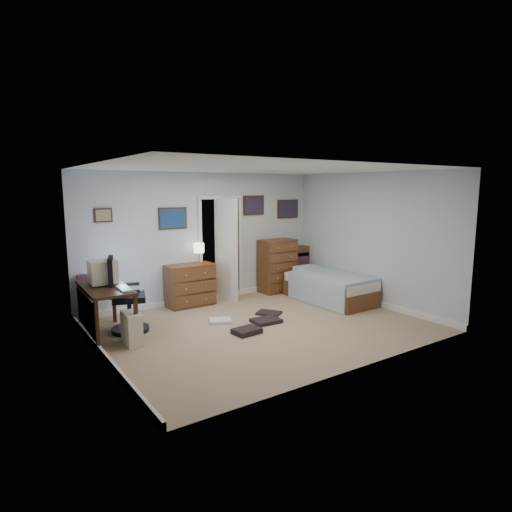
{
  "coord_description": "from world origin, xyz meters",
  "views": [
    {
      "loc": [
        -3.8,
        -5.44,
        2.2
      ],
      "look_at": [
        0.08,
        0.3,
        1.1
      ],
      "focal_mm": 30.0,
      "sensor_mm": 36.0,
      "label": 1
    }
  ],
  "objects_px": {
    "bed": "(329,287)",
    "tall_dresser": "(277,266)",
    "low_dresser": "(190,285)",
    "computer_desk": "(99,299)",
    "office_chair": "(125,303)"
  },
  "relations": [
    {
      "from": "computer_desk",
      "to": "bed",
      "type": "height_order",
      "value": "computer_desk"
    },
    {
      "from": "computer_desk",
      "to": "low_dresser",
      "type": "distance_m",
      "value": 2.05
    },
    {
      "from": "office_chair",
      "to": "bed",
      "type": "bearing_deg",
      "value": 11.97
    },
    {
      "from": "tall_dresser",
      "to": "bed",
      "type": "height_order",
      "value": "tall_dresser"
    },
    {
      "from": "computer_desk",
      "to": "tall_dresser",
      "type": "distance_m",
      "value": 3.98
    },
    {
      "from": "computer_desk",
      "to": "bed",
      "type": "xyz_separation_m",
      "value": [
        4.28,
        -0.39,
        -0.31
      ]
    },
    {
      "from": "computer_desk",
      "to": "low_dresser",
      "type": "height_order",
      "value": "low_dresser"
    },
    {
      "from": "office_chair",
      "to": "low_dresser",
      "type": "height_order",
      "value": "office_chair"
    },
    {
      "from": "bed",
      "to": "tall_dresser",
      "type": "bearing_deg",
      "value": 106.86
    },
    {
      "from": "office_chair",
      "to": "tall_dresser",
      "type": "xyz_separation_m",
      "value": [
        3.52,
        0.79,
        0.11
      ]
    },
    {
      "from": "low_dresser",
      "to": "tall_dresser",
      "type": "distance_m",
      "value": 2.04
    },
    {
      "from": "office_chair",
      "to": "bed",
      "type": "xyz_separation_m",
      "value": [
        3.9,
        -0.41,
        -0.18
      ]
    },
    {
      "from": "low_dresser",
      "to": "bed",
      "type": "xyz_separation_m",
      "value": [
        2.42,
        -1.23,
        -0.12
      ]
    },
    {
      "from": "computer_desk",
      "to": "tall_dresser",
      "type": "relative_size",
      "value": 1.19
    },
    {
      "from": "tall_dresser",
      "to": "bed",
      "type": "bearing_deg",
      "value": -74.58
    }
  ]
}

